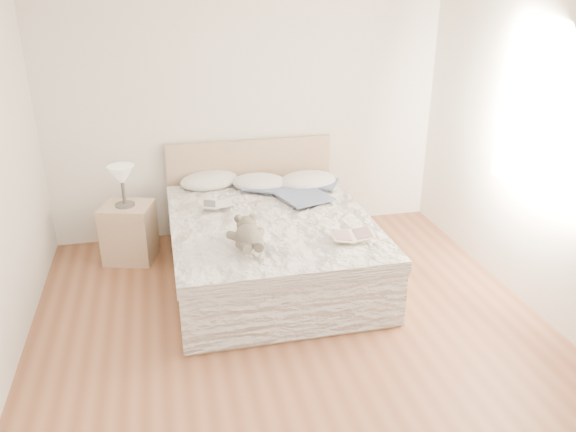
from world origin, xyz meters
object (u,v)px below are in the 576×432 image
at_px(nightstand, 129,232).
at_px(childrens_book, 352,236).
at_px(bed, 269,243).
at_px(teddy_bear, 248,245).
at_px(photo_book, 217,205).
at_px(table_lamp, 122,177).

relative_size(nightstand, childrens_book, 1.61).
distance_m(bed, teddy_bear, 0.82).
relative_size(nightstand, photo_book, 1.98).
relative_size(table_lamp, teddy_bear, 1.06).
bearing_deg(childrens_book, nightstand, 150.57).
bearing_deg(photo_book, table_lamp, 162.80).
bearing_deg(photo_book, bed, -23.63).
distance_m(bed, photo_book, 0.59).
distance_m(nightstand, photo_book, 0.96).
height_order(bed, nightstand, bed).
xyz_separation_m(nightstand, table_lamp, (-0.01, -0.02, 0.56)).
bearing_deg(teddy_bear, bed, 64.49).
xyz_separation_m(nightstand, childrens_book, (1.79, -1.26, 0.35)).
distance_m(childrens_book, teddy_bear, 0.84).
bearing_deg(childrens_book, photo_book, 142.74).
bearing_deg(photo_book, childrens_book, -37.80).
relative_size(bed, photo_book, 7.57).
bearing_deg(photo_book, teddy_bear, -76.49).
xyz_separation_m(bed, table_lamp, (-1.25, 0.58, 0.53)).
bearing_deg(nightstand, table_lamp, -109.86).
bearing_deg(table_lamp, photo_book, -22.39).
bearing_deg(bed, photo_book, 151.18).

